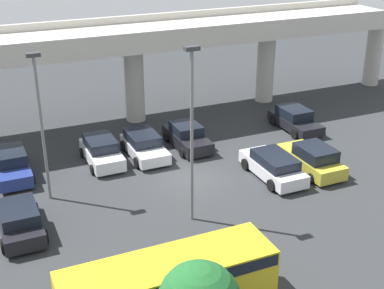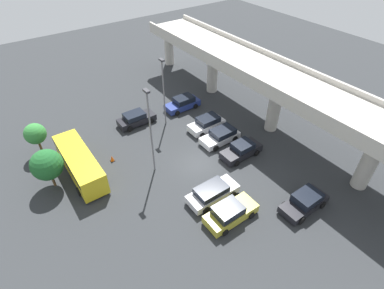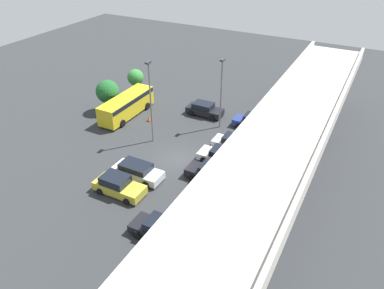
{
  "view_description": "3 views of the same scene",
  "coord_description": "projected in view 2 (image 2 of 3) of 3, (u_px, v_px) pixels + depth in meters",
  "views": [
    {
      "loc": [
        -11.37,
        -25.55,
        14.51
      ],
      "look_at": [
        1.33,
        3.09,
        0.7
      ],
      "focal_mm": 50.0,
      "sensor_mm": 36.0,
      "label": 1
    },
    {
      "loc": [
        17.88,
        -13.61,
        20.86
      ],
      "look_at": [
        -1.84,
        0.46,
        1.07
      ],
      "focal_mm": 28.0,
      "sensor_mm": 36.0,
      "label": 2
    },
    {
      "loc": [
        26.98,
        15.85,
        21.08
      ],
      "look_at": [
        -0.14,
        1.59,
        2.11
      ],
      "focal_mm": 35.0,
      "sensor_mm": 36.0,
      "label": 3
    }
  ],
  "objects": [
    {
      "name": "shuttle_bus",
      "position": [
        79.0,
        162.0,
        28.55
      ],
      "size": [
        8.33,
        2.66,
        2.48
      ],
      "rotation": [
        0.0,
        0.0,
        3.14
      ],
      "color": "gold",
      "rests_on": "ground_plane"
    },
    {
      "name": "highway_overpass",
      "position": [
        279.0,
        85.0,
        31.73
      ],
      "size": [
        45.91,
        6.26,
        7.22
      ],
      "color": "#BCB7AD",
      "rests_on": "ground_plane"
    },
    {
      "name": "tree_front_left",
      "position": [
        35.0,
        134.0,
        30.2
      ],
      "size": [
        2.16,
        2.16,
        3.68
      ],
      "color": "brown",
      "rests_on": "ground_plane"
    },
    {
      "name": "parked_car_3",
      "position": [
        241.0,
        150.0,
        31.13
      ],
      "size": [
        2.11,
        4.51,
        1.56
      ],
      "rotation": [
        0.0,
        0.0,
        -1.57
      ],
      "color": "black",
      "rests_on": "ground_plane"
    },
    {
      "name": "parked_car_2",
      "position": [
        221.0,
        136.0,
        32.97
      ],
      "size": [
        2.21,
        4.44,
        1.5
      ],
      "rotation": [
        0.0,
        0.0,
        -1.57
      ],
      "color": "silver",
      "rests_on": "ground_plane"
    },
    {
      "name": "parked_car_7",
      "position": [
        136.0,
        119.0,
        35.59
      ],
      "size": [
        2.13,
        4.43,
        1.54
      ],
      "rotation": [
        0.0,
        0.0,
        1.57
      ],
      "color": "black",
      "rests_on": "ground_plane"
    },
    {
      "name": "tree_front_centre",
      "position": [
        47.0,
        165.0,
        26.61
      ],
      "size": [
        2.85,
        2.85,
        4.05
      ],
      "color": "brown",
      "rests_on": "ground_plane"
    },
    {
      "name": "traffic_cone",
      "position": [
        112.0,
        159.0,
        30.69
      ],
      "size": [
        0.44,
        0.44,
        0.7
      ],
      "color": "black",
      "rests_on": "ground_plane"
    },
    {
      "name": "ground_plane",
      "position": [
        199.0,
        163.0,
        30.59
      ],
      "size": [
        95.34,
        95.34,
        0.0
      ],
      "primitive_type": "plane",
      "color": "#2D3033"
    },
    {
      "name": "parked_car_1",
      "position": [
        207.0,
        124.0,
        34.76
      ],
      "size": [
        2.12,
        4.31,
        1.58
      ],
      "rotation": [
        0.0,
        0.0,
        -1.57
      ],
      "color": "silver",
      "rests_on": "ground_plane"
    },
    {
      "name": "parked_car_5",
      "position": [
        230.0,
        213.0,
        24.81
      ],
      "size": [
        2.21,
        4.64,
        1.67
      ],
      "rotation": [
        0.0,
        0.0,
        1.57
      ],
      "color": "gold",
      "rests_on": "ground_plane"
    },
    {
      "name": "parked_car_0",
      "position": [
        183.0,
        103.0,
        38.22
      ],
      "size": [
        2.09,
        4.52,
        1.62
      ],
      "rotation": [
        0.0,
        0.0,
        -1.57
      ],
      "color": "navy",
      "rests_on": "ground_plane"
    },
    {
      "name": "parked_car_4",
      "position": [
        212.0,
        193.0,
        26.56
      ],
      "size": [
        2.18,
        4.8,
        1.49
      ],
      "rotation": [
        0.0,
        0.0,
        1.57
      ],
      "color": "silver",
      "rests_on": "ground_plane"
    },
    {
      "name": "lamp_post_mid_lot",
      "position": [
        163.0,
        88.0,
        33.15
      ],
      "size": [
        0.7,
        0.35,
        8.11
      ],
      "color": "slate",
      "rests_on": "ground_plane"
    },
    {
      "name": "lamp_post_near_aisle",
      "position": [
        150.0,
        127.0,
        26.65
      ],
      "size": [
        0.7,
        0.35,
        8.95
      ],
      "color": "slate",
      "rests_on": "ground_plane"
    },
    {
      "name": "parked_car_6",
      "position": [
        305.0,
        202.0,
        25.76
      ],
      "size": [
        2.17,
        4.54,
        1.56
      ],
      "rotation": [
        0.0,
        0.0,
        -1.57
      ],
      "color": "black",
      "rests_on": "ground_plane"
    }
  ]
}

